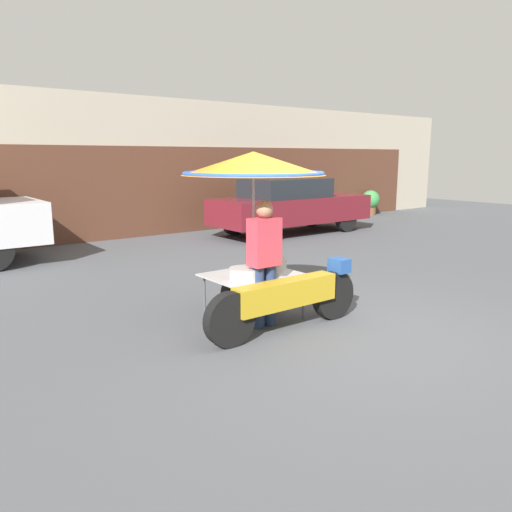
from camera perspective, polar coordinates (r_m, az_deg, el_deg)
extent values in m
plane|color=#4C4F54|center=(6.08, 9.88, -8.76)|extent=(36.00, 36.00, 0.00)
cube|color=#B2A893|center=(13.82, -19.88, 9.50)|extent=(28.00, 2.00, 3.58)
cube|color=#563323|center=(12.88, -18.27, 6.72)|extent=(23.80, 0.06, 2.33)
cylinder|color=black|center=(6.54, 8.81, -4.43)|extent=(0.62, 0.14, 0.62)
cylinder|color=black|center=(5.53, -3.00, -7.26)|extent=(0.62, 0.14, 0.62)
cube|color=#B7931E|center=(5.96, 3.43, -4.29)|extent=(1.43, 0.24, 0.32)
cube|color=#234C93|center=(6.51, 9.49, -1.07)|extent=(0.20, 0.24, 0.18)
cylinder|color=black|center=(6.71, -1.78, -4.18)|extent=(0.56, 0.14, 0.56)
cylinder|color=#515156|center=(6.48, 5.42, -4.76)|extent=(0.03, 0.03, 0.56)
cylinder|color=#515156|center=(7.09, 0.88, -3.31)|extent=(0.03, 0.03, 0.56)
cylinder|color=#515156|center=(5.88, -1.66, -6.39)|extent=(0.03, 0.03, 0.56)
cylinder|color=#515156|center=(6.54, -5.91, -4.62)|extent=(0.03, 0.03, 0.56)
cube|color=#B2B2B7|center=(6.41, -0.27, -2.21)|extent=(1.16, 0.97, 0.02)
cylinder|color=#B2B2B7|center=(6.29, -0.28, 3.48)|extent=(0.03, 0.03, 1.26)
cone|color=orange|center=(6.23, -0.28, 10.55)|extent=(1.79, 1.79, 0.28)
torus|color=blue|center=(6.23, -0.28, 9.42)|extent=(1.75, 1.75, 0.05)
cylinder|color=#B7B7BC|center=(6.10, -1.26, -2.07)|extent=(0.39, 0.39, 0.15)
cylinder|color=#939399|center=(6.39, 1.96, -1.20)|extent=(0.35, 0.35, 0.21)
cylinder|color=silver|center=(6.52, -1.71, -1.59)|extent=(0.30, 0.30, 0.07)
cylinder|color=navy|center=(6.08, 0.27, -4.76)|extent=(0.14, 0.14, 0.77)
cylinder|color=navy|center=(6.19, 1.59, -4.48)|extent=(0.14, 0.14, 0.77)
cube|color=#C13847|center=(5.98, 0.96, 1.61)|extent=(0.38, 0.22, 0.58)
sphere|color=#A87A5B|center=(5.93, 0.97, 5.36)|extent=(0.21, 0.21, 0.21)
cylinder|color=black|center=(14.17, 10.26, 4.06)|extent=(0.65, 0.20, 0.65)
cylinder|color=black|center=(15.15, 6.31, 4.63)|extent=(0.65, 0.20, 0.65)
cylinder|color=black|center=(12.25, 1.29, 3.12)|extent=(0.65, 0.20, 0.65)
cylinder|color=black|center=(13.37, -2.51, 3.80)|extent=(0.65, 0.20, 0.65)
cube|color=maroon|center=(13.65, 4.08, 5.35)|extent=(4.56, 1.66, 0.67)
cube|color=#1E2328|center=(13.45, 3.38, 7.78)|extent=(2.19, 1.46, 0.50)
cylinder|color=brown|center=(18.48, 12.91, 5.04)|extent=(0.40, 0.40, 0.28)
sphere|color=#388442|center=(18.44, 12.96, 6.32)|extent=(0.65, 0.65, 0.65)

